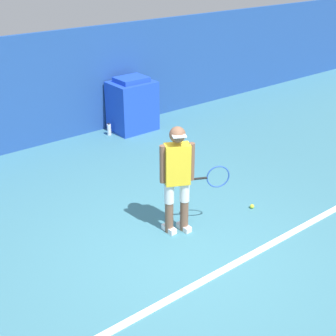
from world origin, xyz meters
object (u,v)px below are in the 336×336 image
(tennis_player, at_px, (178,176))
(water_bottle, at_px, (109,129))
(covered_chair, at_px, (132,105))
(tennis_ball, at_px, (252,206))

(tennis_player, xyz_separation_m, water_bottle, (1.20, 3.79, -0.76))
(tennis_player, bearing_deg, water_bottle, 98.75)
(covered_chair, bearing_deg, tennis_ball, -96.88)
(tennis_ball, relative_size, covered_chair, 0.06)
(covered_chair, height_order, water_bottle, covered_chair)
(tennis_player, xyz_separation_m, tennis_ball, (1.31, -0.24, -0.85))
(covered_chair, xyz_separation_m, water_bottle, (-0.60, 0.04, -0.44))
(tennis_ball, relative_size, water_bottle, 0.25)
(covered_chair, relative_size, water_bottle, 4.38)
(tennis_player, relative_size, covered_chair, 1.36)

